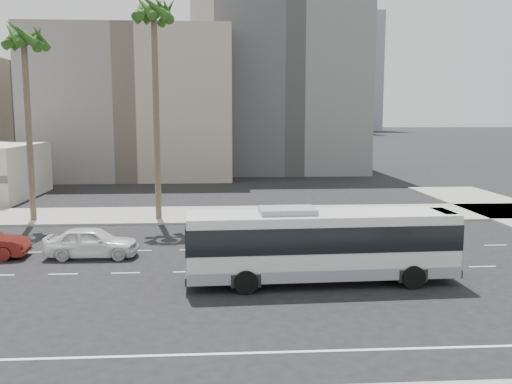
{
  "coord_description": "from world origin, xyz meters",
  "views": [
    {
      "loc": [
        -1.27,
        -26.28,
        7.63
      ],
      "look_at": [
        0.67,
        4.0,
        3.41
      ],
      "focal_mm": 38.35,
      "sensor_mm": 36.0,
      "label": 1
    }
  ],
  "objects": [
    {
      "name": "midrise_gray_center",
      "position": [
        8.0,
        52.0,
        13.0
      ],
      "size": [
        20.0,
        20.0,
        26.0
      ],
      "primitive_type": "cube",
      "color": "#525355",
      "rests_on": "ground"
    },
    {
      "name": "civic_tower",
      "position": [
        -2.0,
        250.0,
        38.83
      ],
      "size": [
        42.0,
        42.0,
        129.0
      ],
      "color": "beige",
      "rests_on": "ground"
    },
    {
      "name": "car_a",
      "position": [
        -8.33,
        3.21,
        0.84
      ],
      "size": [
        2.13,
        5.01,
        1.69
      ],
      "primitive_type": "imported",
      "rotation": [
        0.0,
        0.0,
        1.54
      ],
      "color": "white",
      "rests_on": "ground"
    },
    {
      "name": "midrise_beige_west",
      "position": [
        -12.0,
        45.0,
        9.0
      ],
      "size": [
        24.0,
        18.0,
        18.0
      ],
      "primitive_type": "cube",
      "color": "gray",
      "rests_on": "ground"
    },
    {
      "name": "city_bus",
      "position": [
        3.28,
        -2.06,
        1.85
      ],
      "size": [
        12.36,
        3.2,
        3.53
      ],
      "rotation": [
        0.0,
        0.0,
        0.04
      ],
      "color": "silver",
      "rests_on": "ground"
    },
    {
      "name": "palm_near",
      "position": [
        -5.91,
        13.78,
        14.59
      ],
      "size": [
        4.78,
        4.78,
        16.11
      ],
      "rotation": [
        0.0,
        0.0,
        -0.02
      ],
      "color": "brown",
      "rests_on": "ground"
    },
    {
      "name": "ground",
      "position": [
        0.0,
        0.0,
        0.0
      ],
      "size": [
        700.0,
        700.0,
        0.0
      ],
      "primitive_type": "plane",
      "color": "black",
      "rests_on": "ground"
    },
    {
      "name": "sidewalk_north",
      "position": [
        0.0,
        15.5,
        0.07
      ],
      "size": [
        120.0,
        7.0,
        0.15
      ],
      "primitive_type": "cube",
      "color": "gray",
      "rests_on": "ground"
    },
    {
      "name": "highrise_right",
      "position": [
        45.0,
        230.0,
        35.0
      ],
      "size": [
        26.0,
        26.0,
        70.0
      ],
      "primitive_type": "cube",
      "color": "slate",
      "rests_on": "ground"
    },
    {
      "name": "highrise_far",
      "position": [
        70.0,
        260.0,
        30.0
      ],
      "size": [
        22.0,
        22.0,
        60.0
      ],
      "primitive_type": "cube",
      "color": "slate",
      "rests_on": "ground"
    },
    {
      "name": "palm_mid",
      "position": [
        -14.96,
        13.84,
        12.74
      ],
      "size": [
        4.58,
        4.58,
        14.16
      ],
      "rotation": [
        0.0,
        0.0,
        -0.02
      ],
      "color": "brown",
      "rests_on": "ground"
    }
  ]
}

